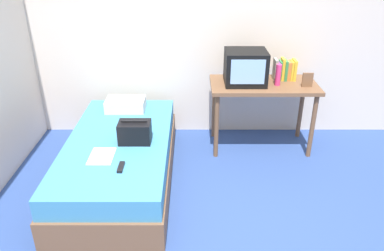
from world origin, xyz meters
The scene contains 12 objects.
ground_plane centered at (0.00, 0.00, 0.00)m, with size 8.00×8.00×0.00m, color #2D4784.
wall_back centered at (0.00, 2.00, 1.30)m, with size 5.20×0.10×2.60m, color beige.
bed centered at (-0.81, 0.84, 0.23)m, with size 1.00×2.00×0.47m.
desk centered at (0.69, 1.54, 0.68)m, with size 1.16×0.60×0.78m.
tv centered at (0.48, 1.54, 0.96)m, with size 0.44×0.39×0.36m.
water_bottle centered at (0.82, 1.48, 0.89)m, with size 0.06×0.06×0.23m, color #E53372.
book_row centered at (0.93, 1.67, 0.89)m, with size 0.24×0.15×0.24m.
picture_frame centered at (1.12, 1.43, 0.85)m, with size 0.11×0.02×0.15m, color brown.
pillow centered at (-0.84, 1.53, 0.53)m, with size 0.43×0.29×0.13m, color silver.
handbag centered at (-0.63, 0.78, 0.57)m, with size 0.30×0.20×0.22m.
magazine centered at (-0.89, 0.51, 0.47)m, with size 0.21×0.29×0.01m, color white.
remote_dark centered at (-0.69, 0.32, 0.48)m, with size 0.04×0.16×0.02m, color black.
Camera 1 is at (-0.10, -2.35, 2.19)m, focal length 35.30 mm.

